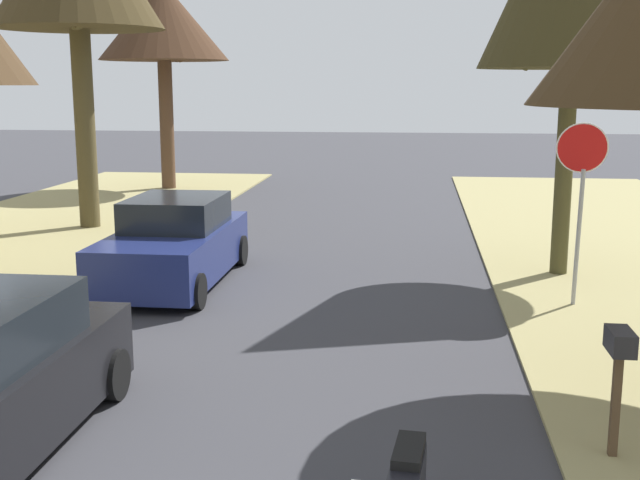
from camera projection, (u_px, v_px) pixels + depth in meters
name	position (u px, v px, depth m)	size (l,w,h in m)	color
stop_sign_far	(581.00, 174.00, 12.74)	(0.81, 0.33, 2.97)	#9EA0A5
street_tree_left_far	(163.00, 23.00, 26.87)	(4.37, 4.37, 6.98)	#4E3625
parked_sedan_navy	(175.00, 244.00, 14.65)	(1.95, 4.40, 1.57)	navy
curbside_mailbox	(619.00, 357.00, 7.61)	(0.22, 0.44, 1.27)	brown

